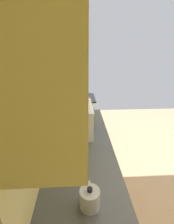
# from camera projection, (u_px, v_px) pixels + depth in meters

# --- Properties ---
(wall_back) EXTENTS (3.87, 0.12, 2.74)m
(wall_back) POSITION_uv_depth(u_px,v_px,m) (43.00, 98.00, 1.68)
(wall_back) COLOR #E9CF78
(wall_back) RESTS_ON ground_plane
(counter_run) EXTENTS (2.99, 0.66, 0.90)m
(counter_run) POSITION_uv_depth(u_px,v_px,m) (82.00, 192.00, 1.70)
(counter_run) COLOR #CFBC67
(counter_run) RESTS_ON ground_plane
(upper_cabinets) EXTENTS (1.85, 0.32, 0.72)m
(upper_cabinets) POSITION_uv_depth(u_px,v_px,m) (57.00, 43.00, 1.14)
(upper_cabinets) COLOR #C9BB65
(oven_range) EXTENTS (0.60, 0.64, 1.08)m
(oven_range) POSITION_uv_depth(u_px,v_px,m) (79.00, 119.00, 3.35)
(oven_range) COLOR black
(oven_range) RESTS_ON ground_plane
(microwave) EXTENTS (0.53, 0.33, 0.33)m
(microwave) POSITION_uv_depth(u_px,v_px,m) (78.00, 118.00, 1.93)
(microwave) COLOR white
(microwave) RESTS_ON counter_run
(bowl) EXTENTS (0.17, 0.17, 0.05)m
(bowl) POSITION_uv_depth(u_px,v_px,m) (83.00, 113.00, 2.43)
(bowl) COLOR #D84C47
(bowl) RESTS_ON counter_run
(kettle) EXTENTS (0.18, 0.13, 0.16)m
(kettle) POSITION_uv_depth(u_px,v_px,m) (90.00, 199.00, 1.04)
(kettle) COLOR #B7BABF
(kettle) RESTS_ON counter_run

